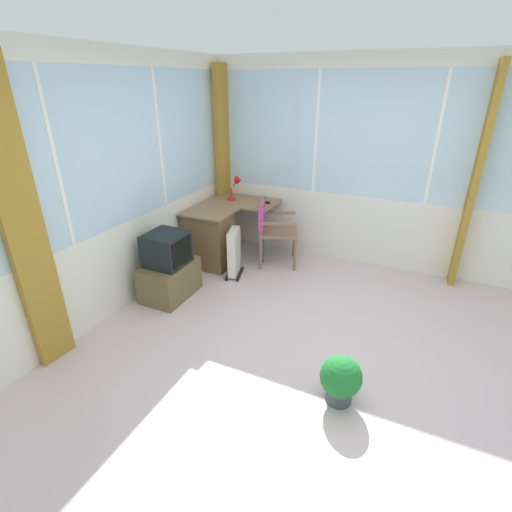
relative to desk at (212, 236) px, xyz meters
The scene contains 13 objects.
ground 2.11m from the desk, 122.18° to the right, with size 5.01×5.17×0.06m, color beige.
north_window_panel 1.45m from the desk, 161.46° to the left, with size 4.01×0.07×2.55m.
east_window_panel 2.16m from the desk, 61.82° to the right, with size 0.07×4.17×2.55m.
curtain_north_left 2.37m from the desk, behind, with size 0.31×0.07×2.45m, color olive.
curtain_corner 1.18m from the desk, 16.50° to the left, with size 0.31×0.07×2.45m, color olive.
curtain_east_far 3.13m from the desk, 73.52° to the right, with size 0.31×0.07×2.45m, color olive.
desk is the anchor object (origin of this frame).
desk_lamp 0.84m from the desk, ahead, with size 0.23×0.20×0.32m.
tv_remote 0.86m from the desk, 37.98° to the right, with size 0.04×0.15×0.02m, color black.
wooden_armchair 0.77m from the desk, 60.75° to the right, with size 0.62×0.62×0.87m.
tv_on_stand 0.91m from the desk, behind, with size 0.65×0.45×0.76m.
space_heater 0.43m from the desk, 108.18° to the right, with size 0.41×0.26×0.61m.
potted_plant 2.69m from the desk, 127.98° to the right, with size 0.32×0.32×0.39m.
Camera 1 is at (-2.80, -0.72, 2.25)m, focal length 26.56 mm.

